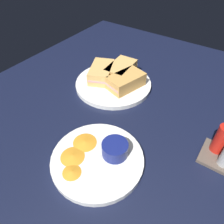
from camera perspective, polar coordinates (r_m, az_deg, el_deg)
ground_plane at (r=75.40cm, az=6.69°, el=2.26°), size 110.00×110.00×3.00cm
plate_sandwich_main at (r=80.42cm, az=0.35°, el=7.64°), size 28.17×28.17×1.60cm
sandwich_half_near at (r=76.36cm, az=3.78°, el=8.31°), size 14.70×10.97×4.80cm
sandwich_half_far at (r=82.46cm, az=2.41°, el=11.25°), size 13.68×8.41×4.80cm
sandwich_half_extra at (r=81.14cm, az=-2.88°, el=10.66°), size 14.96×12.18×4.80cm
ramekin_dark_sauce at (r=82.50cm, az=-2.99°, el=10.90°), size 7.96×7.96×3.67cm
spoon_by_dark_ramekin at (r=80.21cm, az=0.41°, el=8.54°), size 2.37×9.92×0.80cm
plate_chips_companion at (r=56.58cm, az=-3.94°, el=-12.61°), size 24.12×24.12×1.60cm
ramekin_light_gravy at (r=54.88cm, az=0.79°, el=-9.86°), size 6.86×6.86×3.81cm
spoon_by_gravy_ramekin at (r=55.71cm, az=1.32°, el=-11.66°), size 7.31×8.64×0.80cm
plantain_chip_scatter at (r=56.97cm, az=-9.24°, el=-10.84°), size 16.62×11.02×0.60cm
condiment_caddy at (r=61.95cm, az=27.43°, el=-8.81°), size 9.00×9.00×9.50cm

